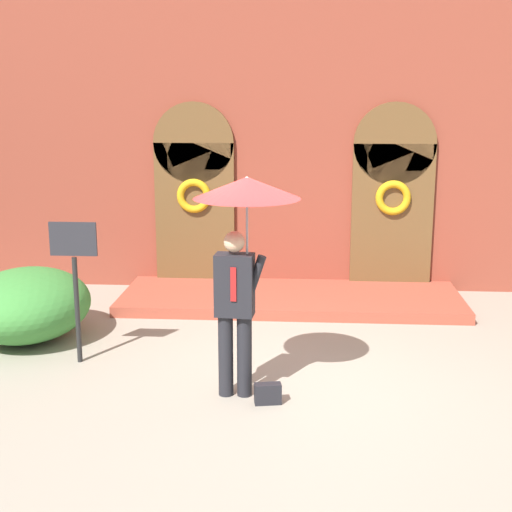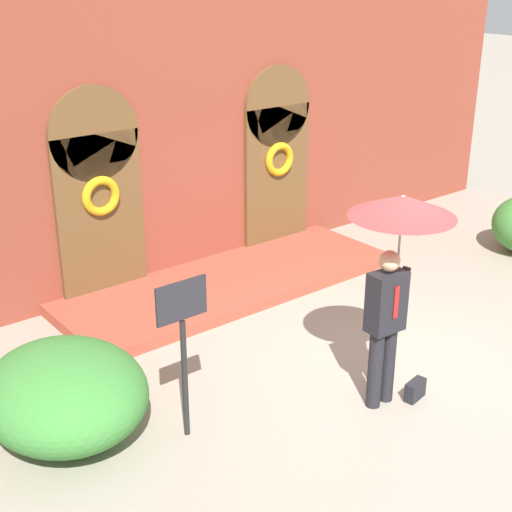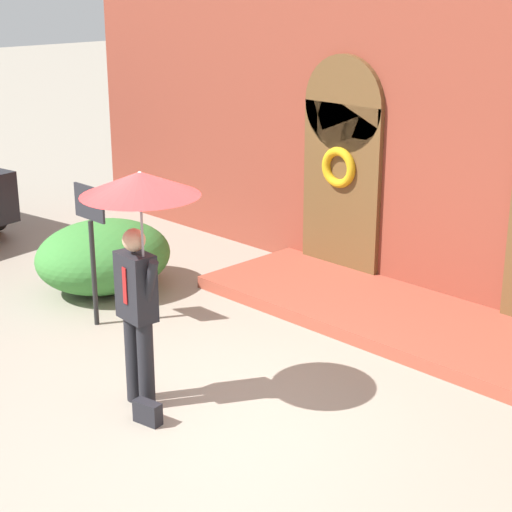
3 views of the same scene
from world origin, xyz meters
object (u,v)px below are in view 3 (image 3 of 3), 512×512
(handbag, at_px, (148,412))
(sign_post, at_px, (91,232))
(shrub_left, at_px, (104,256))
(person_with_umbrella, at_px, (139,219))

(handbag, relative_size, sign_post, 0.16)
(handbag, bearing_deg, sign_post, 145.84)
(shrub_left, bearing_deg, sign_post, -40.03)
(person_with_umbrella, xyz_separation_m, handbag, (0.26, -0.20, -1.80))
(handbag, height_order, shrub_left, shrub_left)
(handbag, bearing_deg, person_with_umbrella, 132.65)
(person_with_umbrella, height_order, handbag, person_with_umbrella)
(person_with_umbrella, xyz_separation_m, shrub_left, (-3.01, 1.63, -1.45))
(handbag, relative_size, shrub_left, 0.15)
(sign_post, bearing_deg, handbag, -23.99)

